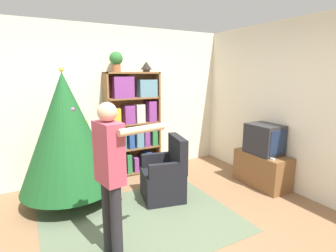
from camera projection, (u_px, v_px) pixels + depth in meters
ground_plane at (166, 238)px, 2.93m from camera, size 14.00×14.00×0.00m
wall_back at (106, 103)px, 4.57m from camera, size 8.00×0.10×2.60m
wall_right at (308, 109)px, 3.76m from camera, size 0.10×8.00×2.60m
area_rug at (143, 221)px, 3.25m from camera, size 2.30×1.74×0.01m
bookshelf at (133, 125)px, 4.65m from camera, size 0.97×0.28×1.83m
tv_stand at (262, 169)px, 4.26m from camera, size 0.43×0.87×0.54m
television at (264, 139)px, 4.16m from camera, size 0.41×0.53×0.48m
game_remote at (271, 158)px, 3.92m from camera, size 0.04×0.12×0.02m
christmas_tree at (66, 132)px, 3.57m from camera, size 1.30×1.30×1.89m
armchair at (165, 177)px, 3.80m from camera, size 0.68×0.67×0.92m
standing_person at (111, 169)px, 2.48m from camera, size 0.68×0.46×1.55m
potted_plant at (116, 60)px, 4.32m from camera, size 0.22×0.22×0.33m
table_lamp at (146, 66)px, 4.59m from camera, size 0.20×0.20×0.18m
book_pile_near_tree at (115, 199)px, 3.74m from camera, size 0.21×0.17×0.08m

